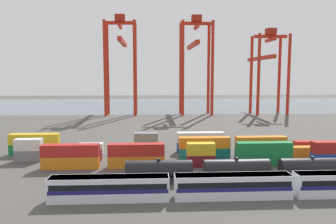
{
  "coord_description": "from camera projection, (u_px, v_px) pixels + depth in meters",
  "views": [
    {
      "loc": [
        -8.64,
        -73.6,
        19.92
      ],
      "look_at": [
        -2.74,
        32.6,
        7.95
      ],
      "focal_mm": 35.48,
      "sensor_mm": 36.0,
      "label": 1
    }
  ],
  "objects": [
    {
      "name": "shipping_container_10",
      "position": [
        29.0,
        155.0,
        76.85
      ],
      "size": [
        6.04,
        2.44,
        2.6
      ],
      "primitive_type": "cube",
      "color": "slate",
      "rests_on": "ground_plane"
    },
    {
      "name": "shipping_container_12",
      "position": [
        89.0,
        155.0,
        77.6
      ],
      "size": [
        6.04,
        2.44,
        2.6
      ],
      "primitive_type": "cube",
      "color": "maroon",
      "rests_on": "ground_plane"
    },
    {
      "name": "shipping_container_7",
      "position": [
        264.0,
        148.0,
        72.85
      ],
      "size": [
        12.1,
        2.44,
        2.6
      ],
      "primitive_type": "cube",
      "color": "#197538",
      "rests_on": "shipping_container_6"
    },
    {
      "name": "shipping_container_24",
      "position": [
        146.0,
        138.0,
        84.68
      ],
      "size": [
        6.04,
        2.44,
        2.6
      ],
      "primitive_type": "cube",
      "color": "slate",
      "rests_on": "shipping_container_23"
    },
    {
      "name": "shipping_container_17",
      "position": [
        261.0,
        142.0,
        79.57
      ],
      "size": [
        12.1,
        2.44,
        2.6
      ],
      "primitive_type": "cube",
      "color": "orange",
      "rests_on": "shipping_container_16"
    },
    {
      "name": "shipping_container_0",
      "position": [
        71.0,
        162.0,
        70.82
      ],
      "size": [
        12.1,
        2.44,
        2.6
      ],
      "primitive_type": "cube",
      "color": "orange",
      "rests_on": "ground_plane"
    },
    {
      "name": "shipping_container_4",
      "position": [
        201.0,
        160.0,
        72.37
      ],
      "size": [
        6.04,
        2.44,
        2.6
      ],
      "primitive_type": "cube",
      "color": "maroon",
      "rests_on": "ground_plane"
    },
    {
      "name": "shipping_container_11",
      "position": [
        28.0,
        144.0,
        76.56
      ],
      "size": [
        6.04,
        2.44,
        2.6
      ],
      "primitive_type": "cube",
      "color": "silver",
      "rests_on": "shipping_container_10"
    },
    {
      "name": "shipping_container_9",
      "position": [
        326.0,
        147.0,
        73.62
      ],
      "size": [
        6.04,
        2.44,
        2.6
      ],
      "primitive_type": "cube",
      "color": "#AD211C",
      "rests_on": "shipping_container_8"
    },
    {
      "name": "freight_tank_row",
      "position": [
        312.0,
        168.0,
        63.12
      ],
      "size": [
        70.63,
        3.07,
        4.53
      ],
      "color": "#232326",
      "rests_on": "ground_plane"
    },
    {
      "name": "shipping_container_23",
      "position": [
        146.0,
        148.0,
        84.97
      ],
      "size": [
        6.04,
        2.44,
        2.6
      ],
      "primitive_type": "cube",
      "color": "slate",
      "rests_on": "ground_plane"
    },
    {
      "name": "shipping_container_3",
      "position": [
        136.0,
        150.0,
        71.3
      ],
      "size": [
        12.1,
        2.44,
        2.6
      ],
      "primitive_type": "cube",
      "color": "#AD211C",
      "rests_on": "shipping_container_2"
    },
    {
      "name": "shipping_container_22",
      "position": [
        91.0,
        148.0,
        84.2
      ],
      "size": [
        6.04,
        2.44,
        2.6
      ],
      "primitive_type": "cube",
      "color": "silver",
      "rests_on": "ground_plane"
    },
    {
      "name": "shipping_container_18",
      "position": [
        316.0,
        152.0,
        80.61
      ],
      "size": [
        12.1,
        2.44,
        2.6
      ],
      "primitive_type": "cube",
      "color": "orange",
      "rests_on": "ground_plane"
    },
    {
      "name": "shipping_container_25",
      "position": [
        200.0,
        147.0,
        85.75
      ],
      "size": [
        12.1,
        2.44,
        2.6
      ],
      "primitive_type": "cube",
      "color": "#1C4299",
      "rests_on": "ground_plane"
    },
    {
      "name": "shipping_container_2",
      "position": [
        136.0,
        161.0,
        71.59
      ],
      "size": [
        12.1,
        2.44,
        2.6
      ],
      "primitive_type": "cube",
      "color": "orange",
      "rests_on": "ground_plane"
    },
    {
      "name": "shipping_container_13",
      "position": [
        147.0,
        154.0,
        78.35
      ],
      "size": [
        6.04,
        2.44,
        2.6
      ],
      "primitive_type": "cube",
      "color": "gold",
      "rests_on": "ground_plane"
    },
    {
      "name": "shipping_container_20",
      "position": [
        35.0,
        149.0,
        83.43
      ],
      "size": [
        12.1,
        2.44,
        2.6
      ],
      "primitive_type": "cube",
      "color": "#197538",
      "rests_on": "ground_plane"
    },
    {
      "name": "passenger_train",
      "position": [
        233.0,
        185.0,
        53.75
      ],
      "size": [
        58.67,
        3.14,
        3.9
      ],
      "color": "silver",
      "rests_on": "ground_plane"
    },
    {
      "name": "shipping_container_27",
      "position": [
        254.0,
        146.0,
        86.52
      ],
      "size": [
        6.04,
        2.44,
        2.6
      ],
      "primitive_type": "cube",
      "color": "orange",
      "rests_on": "ground_plane"
    },
    {
      "name": "shipping_container_28",
      "position": [
        306.0,
        146.0,
        87.29
      ],
      "size": [
        6.04,
        2.44,
        2.6
      ],
      "primitive_type": "cube",
      "color": "#AD211C",
      "rests_on": "ground_plane"
    },
    {
      "name": "harbour_water",
      "position": [
        163.0,
        105.0,
        221.0
      ],
      "size": [
        400.0,
        110.0,
        0.01
      ],
      "primitive_type": "cube",
      "color": "slate",
      "rests_on": "ground_plane"
    },
    {
      "name": "shipping_container_15",
      "position": [
        204.0,
        142.0,
        78.81
      ],
      "size": [
        12.1,
        2.44,
        2.6
      ],
      "primitive_type": "cube",
      "color": "orange",
      "rests_on": "shipping_container_14"
    },
    {
      "name": "gantry_crane_east",
      "position": [
        267.0,
        63.0,
        171.47
      ],
      "size": [
        16.64,
        42.16,
        43.02
      ],
      "color": "red",
      "rests_on": "ground_plane"
    },
    {
      "name": "ground_plane",
      "position": [
        175.0,
        132.0,
        115.42
      ],
      "size": [
        420.0,
        420.0,
        0.0
      ],
      "primitive_type": "plane",
      "color": "#4C4944"
    },
    {
      "name": "shipping_container_16",
      "position": [
        260.0,
        152.0,
        79.86
      ],
      "size": [
        12.1,
        2.44,
        2.6
      ],
      "primitive_type": "cube",
      "color": "#1C4299",
      "rests_on": "ground_plane"
    },
    {
      "name": "shipping_container_1",
      "position": [
        70.0,
        150.0,
        70.53
      ],
      "size": [
        12.1,
        2.44,
        2.6
      ],
      "primitive_type": "cube",
      "color": "#AD211C",
      "rests_on": "shipping_container_0"
    },
    {
      "name": "shipping_container_14",
      "position": [
        204.0,
        153.0,
        79.11
      ],
      "size": [
        12.1,
        2.44,
        2.6
      ],
      "primitive_type": "cube",
      "color": "#146066",
      "rests_on": "ground_plane"
    },
    {
      "name": "gantry_crane_central",
      "position": [
        195.0,
        55.0,
        168.3
      ],
      "size": [
        16.1,
        39.09,
        49.08
      ],
      "color": "red",
      "rests_on": "ground_plane"
    },
    {
      "name": "shipping_container_5",
      "position": [
        201.0,
        149.0,
        72.07
      ],
      "size": [
        6.04,
        2.44,
        2.6
      ],
      "primitive_type": "cube",
      "color": "gold",
      "rests_on": "shipping_container_4"
    },
    {
      "name": "shipping_container_21",
      "position": [
        34.0,
        139.0,
        83.14
      ],
      "size": [
        12.1,
        2.44,
        2.6
      ],
      "primitive_type": "cube",
      "color": "gold",
      "rests_on": "shipping_container_20"
    },
    {
      "name": "shipping_container_26",
      "position": [
        200.0,
        137.0,
        85.45
      ],
      "size": [
        12.1,
        2.44,
        2.6
      ],
      "primitive_type": "cube",
      "color": "silver",
      "rests_on": "shipping_container_25"
    },
    {
      "name": "shipping_container_8",
      "position": [
        325.0,
        159.0,
        73.91
      ],
      "size": [
        6.04,
        2.44,
        2.6
      ],
      "primitive_type": "cube",
      "color": "#1C4299",
      "rests_on": "ground_plane"
    },
    {
      "name": "shipping_container_6",
      "position": [
        264.0,
        160.0,
        73.14
      ],
      "size": [
        12.1,
        2.44,
        2.6
      ],
      "primitive_type": "cube",
      "color": "#197538",
      "rests_on": "ground_plane"
    },
    {
      "name": "gantry_crane_west",
      "position": [
        121.0,
        54.0,
        166.32
      ],
      "size": [
        15.76,
        39.61,
        49.05
      ],
      "color": "red",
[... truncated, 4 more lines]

